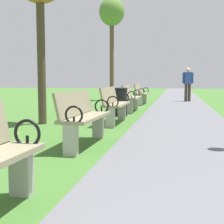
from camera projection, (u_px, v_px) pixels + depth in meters
paved_walkway at (179, 101)px, 16.62m from camera, size 2.30×44.00×0.02m
park_bench_3 at (83, 116)px, 5.37m from camera, size 0.52×1.61×0.90m
park_bench_4 at (114, 104)px, 8.08m from camera, size 0.48×1.60×0.90m
park_bench_5 at (131, 97)px, 11.01m from camera, size 0.49×1.60×0.90m
park_bench_6 at (141, 93)px, 14.15m from camera, size 0.52×1.61×0.90m
tree_3 at (112, 15)px, 16.73m from camera, size 1.29×1.29×5.23m
pedestrian_walking at (188, 83)px, 15.88m from camera, size 0.52×0.27×1.62m
trash_bin at (120, 102)px, 9.69m from camera, size 0.48×0.48×0.84m
scattered_leaves at (123, 132)px, 6.70m from camera, size 4.32×18.28×0.02m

